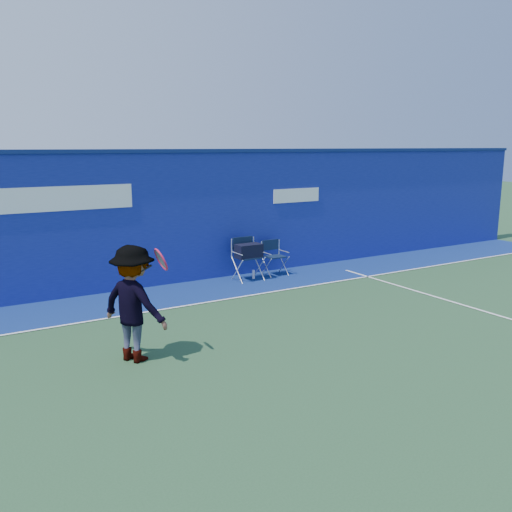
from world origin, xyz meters
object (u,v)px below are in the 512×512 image
tennis_player (134,303)px  water_bottle (253,274)px  directors_chair_left (248,263)px  directors_chair_right (275,264)px

tennis_player → water_bottle: bearing=40.1°
water_bottle → directors_chair_left: bearing=-170.8°
water_bottle → tennis_player: (-4.06, -3.42, 0.77)m
directors_chair_left → water_bottle: size_ratio=4.60×
water_bottle → tennis_player: tennis_player is taller
directors_chair_left → directors_chair_right: directors_chair_left is taller
directors_chair_left → directors_chair_right: (0.82, 0.11, -0.15)m
directors_chair_left → water_bottle: directors_chair_left is taller
directors_chair_left → tennis_player: size_ratio=0.58×
water_bottle → directors_chair_right: bearing=6.8°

